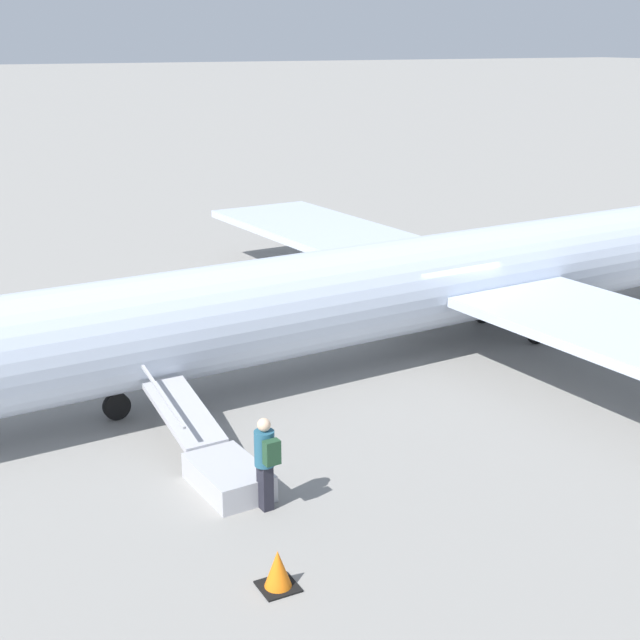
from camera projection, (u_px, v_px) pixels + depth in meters
The scene contains 5 objects.
ground_plane at pixel (433, 349), 24.03m from camera, with size 600.00×600.00×0.00m, color gray.
airplane_main at pixel (464, 276), 23.93m from camera, with size 33.17×25.51×6.45m.
boarding_stairs at pixel (219, 463), 16.78m from camera, with size 1.31×4.08×1.63m.
passenger at pixel (266, 458), 15.56m from camera, with size 0.36×0.55×1.74m.
traffic_cone_near_stairs at pixel (278, 571), 13.50m from camera, with size 0.58×0.58×0.63m.
Camera 1 is at (13.21, 18.69, 7.99)m, focal length 50.00 mm.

